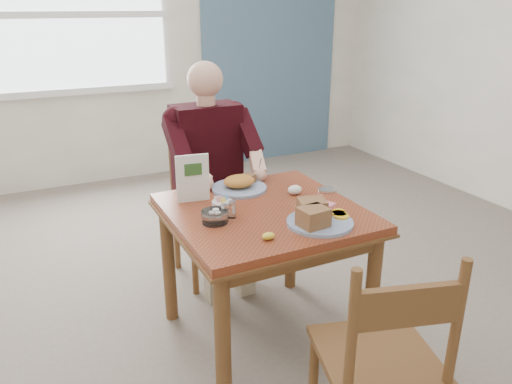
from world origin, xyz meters
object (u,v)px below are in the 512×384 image
chair_near (382,362)px  far_plate (240,184)px  table (264,229)px  near_plate (317,216)px  chair_far (208,205)px  diner (211,159)px

chair_near → far_plate: 1.23m
table → chair_near: size_ratio=0.97×
near_plate → chair_far: bearing=97.2°
chair_far → table: bearing=-90.0°
chair_far → diner: bearing=-90.0°
far_plate → chair_far: bearing=90.8°
diner → near_plate: (0.13, -0.97, -0.02)m
near_plate → far_plate: 0.58m
table → far_plate: (0.01, 0.30, 0.14)m
near_plate → far_plate: (-0.13, 0.57, -0.01)m
diner → far_plate: diner is taller
chair_far → diner: diner is taller
chair_near → near_plate: bearing=80.3°
chair_far → chair_near: 1.69m
chair_far → chair_near: bearing=-89.1°
table → chair_near: bearing=-88.2°
diner → near_plate: size_ratio=4.21×
diner → far_plate: bearing=-89.0°
chair_far → diner: (0.00, -0.09, 0.33)m
table → diner: bearing=90.0°
far_plate → table: bearing=-91.3°
table → chair_far: 0.81m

